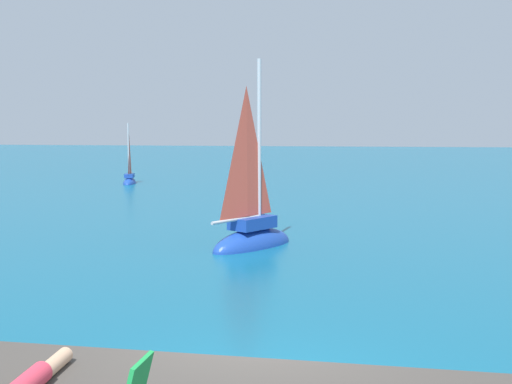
# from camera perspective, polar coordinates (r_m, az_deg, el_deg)

# --- Properties ---
(sailboat_near) EXTENTS (2.62, 3.15, 5.90)m
(sailboat_near) POSITION_cam_1_polar(r_m,az_deg,el_deg) (20.18, -0.32, -3.59)
(sailboat_near) COLOR #193D99
(sailboat_near) RESTS_ON ground
(sailboat_far) EXTENTS (0.97, 2.05, 3.73)m
(sailboat_far) POSITION_cam_1_polar(r_m,az_deg,el_deg) (39.86, -10.24, 0.96)
(sailboat_far) COLOR #193D99
(sailboat_far) RESTS_ON ground
(person_sunbather) EXTENTS (0.24, 1.76, 0.25)m
(person_sunbather) POSITION_cam_1_polar(r_m,az_deg,el_deg) (7.90, -17.96, -14.57)
(person_sunbather) COLOR #DB384C
(person_sunbather) RESTS_ON shore_ledge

